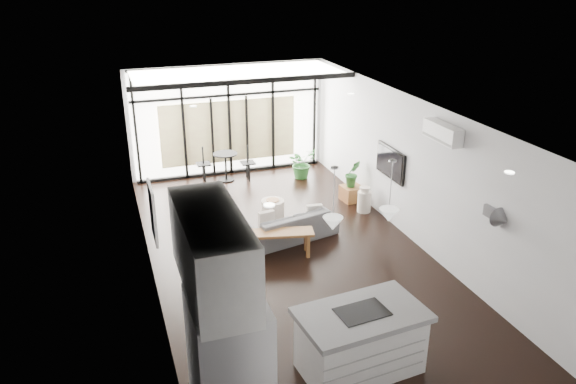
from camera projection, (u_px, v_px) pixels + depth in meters
floor at (293, 260)px, 10.37m from camera, size 5.00×10.00×0.00m
ceiling at (294, 112)px, 9.30m from camera, size 5.00×10.00×0.00m
wall_left at (148, 209)px, 9.09m from camera, size 0.02×10.00×2.80m
wall_right at (418, 174)px, 10.58m from camera, size 0.02×10.00×2.80m
wall_back at (228, 120)px, 14.21m from camera, size 5.00×0.02×2.80m
wall_front at (463, 374)px, 5.46m from camera, size 5.00×0.02×2.80m
glazing at (229, 121)px, 14.10m from camera, size 5.00×0.20×2.80m
skylight at (236, 72)px, 12.81m from camera, size 4.70×1.90×0.06m
neighbour_building at (229, 131)px, 14.28m from camera, size 3.50×0.02×1.60m
island at (360, 341)px, 7.44m from camera, size 1.75×1.14×0.91m
cooktop at (362, 312)px, 7.27m from camera, size 0.71×0.51×0.01m
fridge at (230, 378)px, 6.01m from camera, size 0.76×0.95×1.97m
appliance_column at (215, 332)px, 6.57m from camera, size 0.57×0.60×2.21m
upper_cabinets at (212, 252)px, 5.78m from camera, size 0.62×1.75×0.86m
pendant_left at (333, 224)px, 7.16m from camera, size 0.26×0.26×0.18m
pendant_right at (389, 215)px, 7.40m from camera, size 0.26×0.26×0.18m
sofa at (289, 221)px, 11.06m from camera, size 2.01×0.97×0.76m
console_bench at (273, 244)px, 10.45m from camera, size 1.57×0.72×0.49m
pouf at (273, 209)px, 12.02m from camera, size 0.61×0.61×0.40m
crate at (352, 193)px, 12.91m from camera, size 0.50×0.50×0.34m
plant_tall at (302, 166)px, 14.21m from camera, size 0.95×0.99×0.61m
plant_crate at (352, 181)px, 12.79m from camera, size 0.39×0.66×0.28m
milk_can at (364, 199)px, 12.28m from camera, size 0.30×0.30×0.58m
bistro_set at (226, 166)px, 14.00m from camera, size 1.74×1.02×0.78m
tv at (391, 163)px, 11.48m from camera, size 0.05×1.10×0.65m
ac_unit at (443, 132)px, 9.44m from camera, size 0.22×0.90×0.30m
framed_art at (153, 213)px, 8.60m from camera, size 0.04×0.70×0.90m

